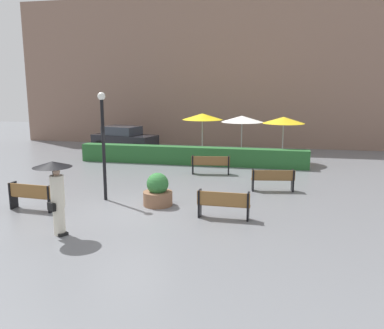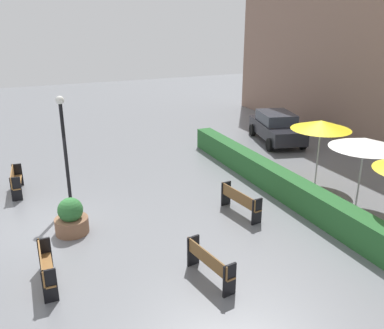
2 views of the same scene
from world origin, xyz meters
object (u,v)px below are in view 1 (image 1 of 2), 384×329
bench_back_row (211,163)px  bench_far_right (273,178)px  patio_umbrella_yellow_far (284,120)px  parked_car (124,138)px  lamp_post (103,135)px  pedestrian_with_umbrella (56,186)px  planter_pot (158,192)px  bench_near_left (31,195)px  patio_umbrella_yellow (202,117)px  bench_near_right (223,203)px  patio_umbrella_white (242,119)px

bench_back_row → bench_far_right: bench_back_row is taller
patio_umbrella_yellow_far → parked_car: 10.50m
bench_far_right → lamp_post: lamp_post is taller
pedestrian_with_umbrella → planter_pot: pedestrian_with_umbrella is taller
bench_far_right → parked_car: size_ratio=0.38×
bench_near_left → patio_umbrella_yellow: 11.84m
bench_far_right → bench_near_left: bearing=-151.4°
bench_back_row → bench_near_left: bench_near_left is taller
bench_back_row → planter_pot: bearing=-100.1°
bench_near_right → bench_far_right: (1.46, 3.81, -0.00)m
patio_umbrella_white → bench_far_right: bearing=-74.4°
patio_umbrella_white → planter_pot: bearing=-102.0°
patio_umbrella_yellow_far → pedestrian_with_umbrella: bearing=-116.3°
bench_back_row → bench_near_left: bearing=-125.7°
lamp_post → patio_umbrella_white: 10.18m
patio_umbrella_yellow_far → patio_umbrella_white: bearing=170.2°
bench_back_row → pedestrian_with_umbrella: bearing=-108.1°
bench_near_left → planter_pot: (3.98, 1.47, -0.04)m
lamp_post → patio_umbrella_white: (4.12, 9.31, -0.08)m
bench_far_right → planter_pot: bearing=-144.1°
patio_umbrella_yellow → pedestrian_with_umbrella: bearing=-97.3°
patio_umbrella_yellow → bench_far_right: bearing=-58.5°
bench_near_right → patio_umbrella_yellow_far: 10.48m
lamp_post → patio_umbrella_yellow_far: lamp_post is taller
patio_umbrella_yellow → patio_umbrella_white: (2.27, -0.04, -0.09)m
pedestrian_with_umbrella → parked_car: 15.40m
patio_umbrella_white → parked_car: size_ratio=0.56×
planter_pot → lamp_post: bearing=173.1°
bench_near_right → pedestrian_with_umbrella: pedestrian_with_umbrella is taller
bench_near_right → lamp_post: size_ratio=0.43×
bench_back_row → bench_far_right: 3.91m
patio_umbrella_yellow → patio_umbrella_white: size_ratio=1.04×
bench_back_row → parked_car: 9.13m
bench_near_right → parked_car: size_ratio=0.37×
patio_umbrella_yellow → patio_umbrella_white: patio_umbrella_yellow is taller
bench_back_row → patio_umbrella_yellow_far: bearing=48.4°
lamp_post → pedestrian_with_umbrella: bearing=-86.9°
patio_umbrella_yellow → bench_near_left: bearing=-108.7°
bench_far_right → pedestrian_with_umbrella: pedestrian_with_umbrella is taller
bench_back_row → planter_pot: size_ratio=1.59×
bench_near_right → bench_near_left: (-6.44, -0.49, 0.02)m
patio_umbrella_yellow → planter_pot: bearing=-88.6°
planter_pot → pedestrian_with_umbrella: bearing=-119.4°
pedestrian_with_umbrella → parked_car: (-3.93, 14.88, -0.60)m
bench_back_row → patio_umbrella_yellow: (-1.21, 4.19, 1.90)m
planter_pot → lamp_post: size_ratio=0.30×
lamp_post → bench_back_row: bearing=59.4°
patio_umbrella_white → patio_umbrella_yellow_far: size_ratio=1.00×
bench_near_left → pedestrian_with_umbrella: bearing=-42.2°
planter_pot → patio_umbrella_white: patio_umbrella_white is taller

